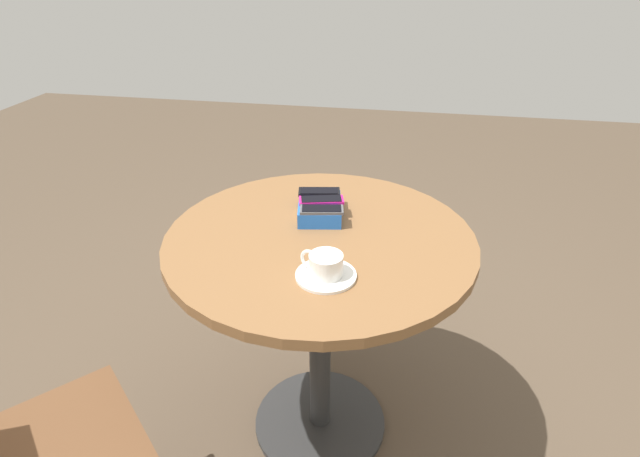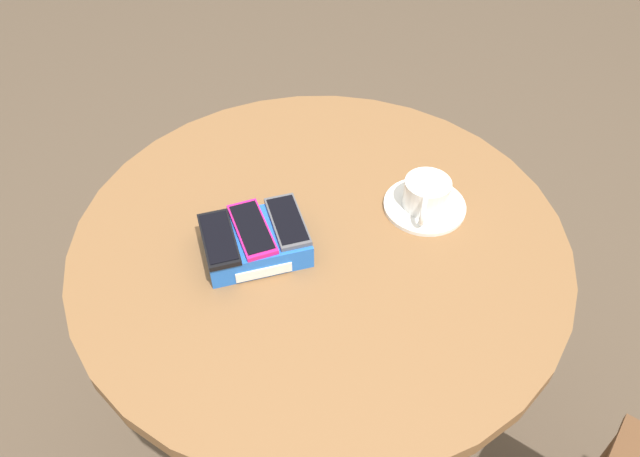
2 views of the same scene
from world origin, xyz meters
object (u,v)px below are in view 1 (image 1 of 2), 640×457
at_px(round_table, 320,282).
at_px(saucer, 326,275).
at_px(phone_box, 320,209).
at_px(phone_gray, 322,210).
at_px(coffee_cup, 325,264).
at_px(phone_magenta, 321,200).
at_px(phone_black, 319,192).

relative_size(round_table, saucer, 5.80).
relative_size(phone_box, saucer, 1.26).
bearing_deg(phone_gray, coffee_cup, 12.01).
bearing_deg(saucer, phone_box, -166.86).
bearing_deg(phone_box, phone_magenta, 129.37).
xyz_separation_m(round_table, phone_magenta, (-0.12, -0.02, 0.21)).
height_order(saucer, coffee_cup, coffee_cup).
relative_size(phone_black, coffee_cup, 1.19).
distance_m(phone_black, phone_magenta, 0.06).
xyz_separation_m(phone_gray, saucer, (0.26, 0.06, -0.05)).
height_order(phone_black, saucer, phone_black).
xyz_separation_m(phone_black, saucer, (0.37, 0.09, -0.05)).
bearing_deg(phone_black, round_table, 11.22).
bearing_deg(phone_box, phone_gray, 15.82).
relative_size(round_table, phone_magenta, 6.21).
relative_size(phone_magenta, coffee_cup, 1.26).
distance_m(round_table, saucer, 0.27).
bearing_deg(round_table, coffee_cup, 13.74).
xyz_separation_m(phone_box, coffee_cup, (0.31, 0.07, 0.01)).
distance_m(phone_gray, coffee_cup, 0.26).
bearing_deg(round_table, phone_gray, -174.27).
relative_size(round_table, coffee_cup, 7.82).
xyz_separation_m(phone_gray, coffee_cup, (0.26, 0.05, -0.01)).
distance_m(phone_box, saucer, 0.32).
xyz_separation_m(round_table, phone_box, (-0.11, -0.02, 0.19)).
bearing_deg(phone_gray, phone_box, -164.18).
bearing_deg(saucer, coffee_cup, -110.27).
relative_size(phone_box, phone_magenta, 1.35).
bearing_deg(phone_magenta, round_table, 8.41).
bearing_deg(coffee_cup, round_table, -166.26).
bearing_deg(saucer, phone_black, -167.06).
xyz_separation_m(phone_box, phone_magenta, (-0.00, 0.00, 0.03)).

